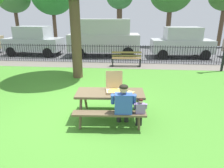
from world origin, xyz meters
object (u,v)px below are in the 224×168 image
at_px(picnic_table_foreground, 110,98).
at_px(parked_car_right, 182,42).
at_px(parked_car_left, 34,40).
at_px(adult_at_table, 123,104).
at_px(pizza_box_open, 115,87).
at_px(child_at_table, 140,110).
at_px(parked_car_center, 104,37).
at_px(park_bench_center, 126,59).
at_px(pizza_slice_on_table, 129,92).

bearing_deg(picnic_table_foreground, parked_car_right, 66.71).
bearing_deg(parked_car_left, adult_at_table, -54.89).
distance_m(pizza_box_open, child_at_table, 0.97).
xyz_separation_m(picnic_table_foreground, parked_car_center, (-1.30, 8.95, 0.71)).
relative_size(adult_at_table, park_bench_center, 0.73).
bearing_deg(pizza_slice_on_table, picnic_table_foreground, -172.09).
height_order(adult_at_table, parked_car_right, parked_car_right).
xyz_separation_m(park_bench_center, parked_car_center, (-1.60, 2.87, 0.89)).
distance_m(pizza_slice_on_table, adult_at_table, 0.57).
bearing_deg(pizza_box_open, pizza_slice_on_table, -7.29).
bearing_deg(park_bench_center, parked_car_right, 38.96).
distance_m(pizza_slice_on_table, parked_car_left, 11.16).
height_order(child_at_table, parked_car_left, parked_car_left).
relative_size(adult_at_table, parked_car_right, 0.30).
xyz_separation_m(child_at_table, parked_car_right, (3.07, 9.43, 0.50)).
height_order(pizza_slice_on_table, parked_car_left, parked_car_left).
height_order(pizza_slice_on_table, child_at_table, child_at_table).
height_order(park_bench_center, parked_car_left, parked_car_left).
bearing_deg(parked_car_right, pizza_slice_on_table, -110.69).
height_order(adult_at_table, child_at_table, adult_at_table).
distance_m(pizza_slice_on_table, child_at_table, 0.67).
height_order(parked_car_left, parked_car_center, parked_car_center).
relative_size(child_at_table, parked_car_center, 0.18).
distance_m(parked_car_left, parked_car_right, 10.11).
height_order(pizza_box_open, adult_at_table, pizza_box_open).
relative_size(picnic_table_foreground, adult_at_table, 1.59).
bearing_deg(parked_car_right, parked_car_center, 180.00).
bearing_deg(pizza_box_open, child_at_table, -41.72).
xyz_separation_m(picnic_table_foreground, parked_car_right, (3.85, 8.95, 0.41)).
height_order(pizza_slice_on_table, parked_car_right, parked_car_right).
xyz_separation_m(parked_car_left, parked_car_right, (10.11, 0.00, 0.00)).
bearing_deg(picnic_table_foreground, pizza_slice_on_table, 7.91).
bearing_deg(parked_car_left, child_at_table, -53.26).
bearing_deg(parked_car_right, park_bench_center, -141.04).
bearing_deg(adult_at_table, picnic_table_foreground, 127.89).
relative_size(parked_car_center, parked_car_right, 1.21).
xyz_separation_m(pizza_slice_on_table, adult_at_table, (-0.13, -0.55, -0.12)).
distance_m(pizza_box_open, parked_car_left, 10.89).
relative_size(pizza_box_open, adult_at_table, 0.45).
xyz_separation_m(child_at_table, parked_car_center, (-2.08, 9.43, 0.79)).
relative_size(park_bench_center, parked_car_center, 0.34).
bearing_deg(pizza_box_open, parked_car_right, 67.03).
bearing_deg(child_at_table, parked_car_center, 102.46).
relative_size(picnic_table_foreground, parked_car_left, 0.47).
distance_m(pizza_box_open, park_bench_center, 5.98).
bearing_deg(parked_car_right, parked_car_left, -180.00).
xyz_separation_m(pizza_box_open, parked_car_left, (-6.37, 8.83, 0.14)).
distance_m(picnic_table_foreground, park_bench_center, 6.09).
xyz_separation_m(picnic_table_foreground, parked_car_left, (-6.26, 8.95, 0.41)).
relative_size(parked_car_left, parked_car_right, 1.00).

